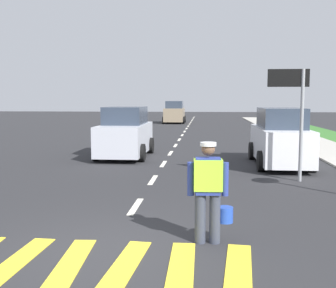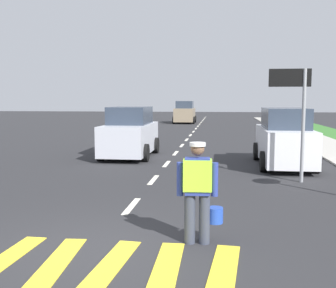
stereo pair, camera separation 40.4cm
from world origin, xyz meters
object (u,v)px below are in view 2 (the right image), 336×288
(car_oncoming_third, at_px, (185,113))
(lane_direction_sign, at_px, (295,97))
(car_parked_curbside, at_px, (284,139))
(car_oncoming_lead, at_px, (130,134))
(road_worker, at_px, (199,188))

(car_oncoming_third, bearing_deg, lane_direction_sign, -78.90)
(car_parked_curbside, distance_m, car_oncoming_lead, 6.12)
(lane_direction_sign, distance_m, car_oncoming_lead, 7.44)
(road_worker, xyz_separation_m, car_parked_curbside, (2.56, 8.26, 0.02))
(lane_direction_sign, bearing_deg, road_worker, -114.03)
(car_oncoming_third, bearing_deg, road_worker, -84.68)
(lane_direction_sign, bearing_deg, car_parked_curbside, 86.84)
(road_worker, relative_size, lane_direction_sign, 0.52)
(car_parked_curbside, relative_size, car_oncoming_lead, 1.07)
(car_oncoming_lead, bearing_deg, car_parked_curbside, -15.57)
(lane_direction_sign, height_order, car_parked_curbside, lane_direction_sign)
(road_worker, relative_size, car_oncoming_lead, 0.41)
(lane_direction_sign, height_order, car_oncoming_lead, lane_direction_sign)
(road_worker, distance_m, car_oncoming_lead, 10.44)
(road_worker, bearing_deg, car_oncoming_lead, 108.60)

